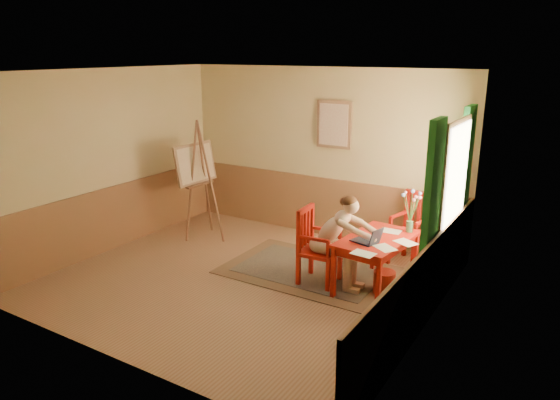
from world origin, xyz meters
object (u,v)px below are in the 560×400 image
Objects in this scene: chair_back at (412,228)px; easel at (197,168)px; laptop at (368,240)px; table at (377,244)px; figure at (337,237)px; chair_left at (316,246)px.

chair_back is 3.56m from easel.
chair_back reaches higher than laptop.
laptop is (-0.02, -0.25, 0.13)m from table.
figure reaches higher than chair_back.
chair_left reaches higher than table.
figure reaches higher than laptop.
chair_back reaches higher than chair_left.
chair_left is 0.35m from figure.
easel reaches higher than chair_back.
chair_back is at bearing 84.34° from table.
table is 1.20× the size of chair_left.
table is 3.05× the size of laptop.
chair_back is at bearing 12.23° from easel.
chair_back is at bearing 57.15° from chair_left.
chair_left is 0.53× the size of easel.
figure is 0.65× the size of easel.
chair_back reaches higher than table.
chair_back is (0.88, 1.36, 0.01)m from chair_left.
easel reaches higher than figure.
chair_left is at bearing -176.42° from figure.
figure is (0.30, 0.02, 0.18)m from chair_left.
figure reaches higher than chair_left.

